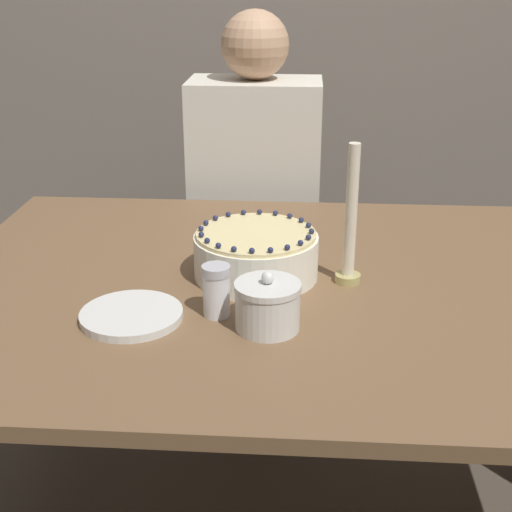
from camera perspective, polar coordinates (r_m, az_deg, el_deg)
name	(u,v)px	position (r m, az deg, el deg)	size (l,w,h in m)	color
dining_table	(306,320)	(1.58, 4.01, -5.09)	(1.61, 1.10, 0.74)	brown
cake	(256,254)	(1.55, 0.00, 0.14)	(0.27, 0.27, 0.11)	white
sugar_bowl	(268,306)	(1.33, 0.93, -3.98)	(0.13, 0.13, 0.12)	silver
sugar_shaker	(216,290)	(1.37, -3.19, -2.76)	(0.06, 0.06, 0.10)	white
plate_stack	(131,315)	(1.40, -9.94, -4.69)	(0.20, 0.20, 0.02)	silver
candle	(350,227)	(1.50, 7.57, 2.30)	(0.05, 0.05, 0.30)	tan
person_man_blue_shirt	(255,238)	(2.31, -0.08, 1.44)	(0.40, 0.34, 1.25)	#473D33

